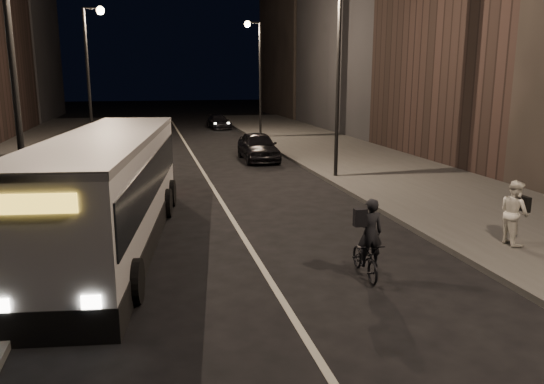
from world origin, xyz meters
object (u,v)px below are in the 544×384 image
streetlight_right_far (256,64)px  pedestrian_woman (514,212)px  city_bus (110,186)px  streetlight_left_near (22,41)px  car_far (219,122)px  cyclist_on_bicycle (367,251)px  car_mid (134,135)px  streetlight_right_mid (333,56)px  car_near (258,146)px  streetlight_left_far (92,61)px

streetlight_right_far → pedestrian_woman: (1.45, -26.38, -4.34)m
city_bus → streetlight_left_near: bearing=-156.3°
streetlight_left_near → city_bus: size_ratio=0.71×
city_bus → car_far: size_ratio=2.86×
pedestrian_woman → cyclist_on_bicycle: bearing=102.9°
city_bus → car_far: (7.20, 31.44, -1.08)m
streetlight_right_far → car_mid: bearing=-161.5°
pedestrian_woman → streetlight_left_near: bearing=80.0°
streetlight_right_far → car_far: bearing=102.3°
streetlight_right_mid → pedestrian_woman: (1.45, -10.38, -4.34)m
car_far → car_near: bearing=-95.5°
streetlight_right_far → car_mid: (-8.69, -2.91, -4.59)m
streetlight_left_near → car_far: 33.50m
city_bus → streetlight_right_far: bearing=77.0°
streetlight_right_far → streetlight_left_near: (-10.66, -24.00, 0.00)m
city_bus → cyclist_on_bicycle: size_ratio=6.06×
streetlight_right_far → cyclist_on_bicycle: (-3.12, -27.33, -4.73)m
streetlight_left_far → pedestrian_woman: (12.12, -20.38, -4.34)m
streetlight_right_far → car_near: bearing=-101.4°
streetlight_right_far → pedestrian_woman: 26.77m
car_near → pedestrian_woman: bearing=-77.2°
cyclist_on_bicycle → pedestrian_woman: bearing=16.0°
pedestrian_woman → car_mid: (-10.14, 23.47, -0.25)m
city_bus → car_far: city_bus is taller
car_mid → streetlight_right_mid: bearing=120.5°
streetlight_right_far → streetlight_left_far: same height
streetlight_right_mid → streetlight_right_far: (0.00, 16.00, 0.00)m
streetlight_right_far → car_far: streetlight_right_far is taller
streetlight_left_far → car_mid: bearing=57.4°
car_mid → car_near: bearing=130.1°
streetlight_right_far → streetlight_left_far: bearing=-150.6°
car_near → streetlight_right_mid: bearing=-70.5°
pedestrian_woman → car_near: size_ratio=0.38×
streetlight_left_far → cyclist_on_bicycle: (7.54, -21.33, -4.73)m
streetlight_left_far → car_mid: 5.88m
pedestrian_woman → car_far: size_ratio=0.43×
streetlight_left_near → city_bus: bearing=15.9°
streetlight_left_far → pedestrian_woman: streetlight_left_far is taller
city_bus → car_near: (6.91, 13.49, -0.89)m
cyclist_on_bicycle → streetlight_right_far: bearing=87.7°
streetlight_right_mid → streetlight_right_far: bearing=90.0°
streetlight_right_mid → car_far: (-1.73, 23.94, -4.78)m
streetlight_left_near → streetlight_left_far: same height
streetlight_left_near → car_far: (8.93, 31.94, -4.78)m
city_bus → car_far: 32.28m
streetlight_right_far → city_bus: streetlight_right_far is taller
streetlight_left_near → city_bus: streetlight_left_near is taller
cyclist_on_bicycle → car_far: (1.39, 35.27, -0.05)m
streetlight_right_mid → streetlight_left_near: size_ratio=1.00×
streetlight_left_near → car_near: bearing=58.3°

